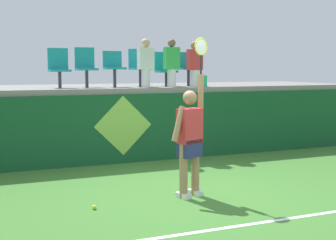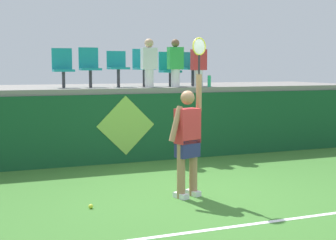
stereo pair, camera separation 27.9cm
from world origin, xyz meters
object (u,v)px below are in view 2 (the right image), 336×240
Objects in this scene: spectator_0 at (175,62)px; stadium_chair_0 at (63,66)px; stadium_chair_1 at (90,65)px; water_bottle at (209,81)px; stadium_chair_4 at (169,68)px; spectator_2 at (149,62)px; tennis_player at (188,137)px; tennis_ball at (91,206)px; stadium_chair_2 at (118,66)px; stadium_chair_5 at (192,66)px; spectator_1 at (199,63)px; stadium_chair_3 at (143,65)px.

stadium_chair_0 is at bearing 170.69° from spectator_0.
water_bottle is at bearing -14.88° from stadium_chair_1.
water_bottle is at bearing -43.87° from stadium_chair_4.
tennis_player is at bearing -97.93° from spectator_2.
stadium_chair_2 is (1.41, 3.85, 2.04)m from tennis_ball.
tennis_player is 3.07× the size of stadium_chair_4.
stadium_chair_2 is at bearing -179.99° from stadium_chair_5.
tennis_ball is 0.06× the size of spectator_0.
spectator_1 reaches higher than water_bottle.
spectator_2 is at bearing 59.35° from tennis_ball.
stadium_chair_2 is 0.77× the size of spectator_1.
tennis_player reaches higher than stadium_chair_2.
tennis_player is 4.16m from stadium_chair_0.
stadium_chair_5 is (0.58, -0.01, 0.04)m from stadium_chair_4.
spectator_2 reaches higher than spectator_1.
stadium_chair_5 is (1.22, -0.01, -0.02)m from stadium_chair_3.
stadium_chair_2 is at bearing 162.53° from spectator_0.
spectator_0 is at bearing -17.47° from stadium_chair_2.
stadium_chair_3 reaches higher than water_bottle.
stadium_chair_1 is 2.47m from stadium_chair_5.
stadium_chair_3 is 0.80× the size of spectator_0.
spectator_0 reaches higher than water_bottle.
spectator_1 is at bearing -12.65° from stadium_chair_2.
stadium_chair_3 is 0.45m from spectator_2.
water_bottle is (1.83, 3.07, 0.78)m from tennis_player.
stadium_chair_2 reaches higher than water_bottle.
tennis_player is 3.57m from spectator_2.
stadium_chair_2 is 1.26m from stadium_chair_4.
spectator_0 is (0.65, -0.40, 0.07)m from stadium_chair_3.
spectator_2 is (0.46, 3.32, 1.21)m from tennis_player.
tennis_ball is 5.43m from stadium_chair_5.
spectator_2 is at bearing 169.72° from water_bottle.
tennis_ball is 0.08× the size of stadium_chair_0.
stadium_chair_2 is 1.88m from spectator_1.
tennis_ball is 4.58m from stadium_chair_2.
tennis_player is 2.87× the size of stadium_chair_3.
stadium_chair_0 is at bearing 87.27° from tennis_ball.
spectator_1 is at bearing -9.69° from stadium_chair_1.
stadium_chair_1 is 0.82× the size of spectator_2.
spectator_1 reaches higher than stadium_chair_0.
spectator_2 is (1.84, -0.45, 0.10)m from stadium_chair_0.
stadium_chair_1 reaches higher than stadium_chair_3.
stadium_chair_0 is 2.52m from spectator_0.
stadium_chair_2 is at bearing 167.35° from spectator_1.
tennis_player is 4.01m from stadium_chair_1.
spectator_1 is at bearing 1.16° from spectator_2.
tennis_player is 3.93m from spectator_1.
spectator_0 reaches higher than stadium_chair_2.
stadium_chair_4 is at bearing 0.21° from stadium_chair_3.
spectator_1 is at bearing -90.00° from stadium_chair_5.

